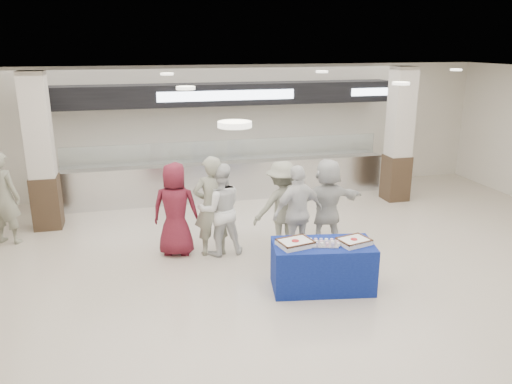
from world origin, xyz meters
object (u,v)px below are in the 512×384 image
object	(u,v)px
sheet_cake_right	(354,241)
soldier_a	(212,206)
chef_short	(298,213)
civilian_maroon	(175,209)
chef_tall	(220,209)
soldier_bg	(3,198)
cupcake_tray	(324,243)
display_table	(322,266)
civilian_white	(327,203)
sheet_cake_left	(295,243)
soldier_b	(282,206)

from	to	relation	value
sheet_cake_right	soldier_a	bearing A→B (deg)	135.60
chef_short	sheet_cake_right	bearing A→B (deg)	93.87
civilian_maroon	soldier_a	xyz separation A→B (m)	(0.63, -0.17, 0.06)
chef_tall	chef_short	xyz separation A→B (m)	(1.29, -0.53, 0.00)
sheet_cake_right	soldier_bg	xyz separation A→B (m)	(-5.63, 3.36, 0.11)
cupcake_tray	civilian_maroon	distance (m)	2.84
display_table	chef_tall	xyz separation A→B (m)	(-1.30, 1.72, 0.47)
sheet_cake_right	civilian_white	xyz separation A→B (m)	(0.25, 1.74, 0.05)
soldier_bg	soldier_a	bearing A→B (deg)	-177.81
display_table	civilian_white	size ratio (longest dim) A/B	0.92
display_table	soldier_a	size ratio (longest dim) A/B	0.85
sheet_cake_right	civilian_white	world-z (taller)	civilian_white
chef_tall	soldier_a	bearing A→B (deg)	-8.49
cupcake_tray	chef_short	xyz separation A→B (m)	(-0.01, 1.23, 0.07)
civilian_maroon	soldier_bg	world-z (taller)	soldier_bg
cupcake_tray	sheet_cake_left	bearing A→B (deg)	171.55
chef_short	cupcake_tray	bearing A→B (deg)	74.88
sheet_cake_right	cupcake_tray	bearing A→B (deg)	169.90
sheet_cake_left	chef_short	xyz separation A→B (m)	(0.44, 1.17, 0.05)
cupcake_tray	soldier_b	bearing A→B (deg)	95.46
sheet_cake_right	civilian_maroon	xyz separation A→B (m)	(-2.53, 2.02, 0.06)
civilian_maroon	soldier_b	world-z (taller)	civilian_maroon
chef_tall	soldier_bg	distance (m)	4.17
sheet_cake_right	civilian_maroon	distance (m)	3.24
soldier_a	chef_short	bearing A→B (deg)	158.07
civilian_maroon	chef_short	size ratio (longest dim) A/B	1.00
civilian_white	soldier_bg	world-z (taller)	soldier_bg
sheet_cake_right	civilian_white	distance (m)	1.76
sheet_cake_left	display_table	bearing A→B (deg)	-3.58
display_table	soldier_b	size ratio (longest dim) A/B	0.92
civilian_maroon	chef_tall	xyz separation A→B (m)	(0.77, -0.18, -0.01)
sheet_cake_left	soldier_b	world-z (taller)	soldier_b
cupcake_tray	chef_short	distance (m)	1.24
civilian_white	soldier_b	bearing A→B (deg)	-4.38
soldier_bg	sheet_cake_left	bearing A→B (deg)	169.96
display_table	chef_tall	distance (m)	2.21
display_table	sheet_cake_right	xyz separation A→B (m)	(0.45, -0.12, 0.42)
cupcake_tray	soldier_a	size ratio (longest dim) A/B	0.26
cupcake_tray	chef_tall	world-z (taller)	chef_tall
display_table	chef_short	distance (m)	1.29
soldier_a	civilian_white	size ratio (longest dim) A/B	1.08
soldier_b	chef_short	bearing A→B (deg)	102.51
civilian_white	soldier_bg	distance (m)	6.11
sheet_cake_left	soldier_a	distance (m)	1.98
cupcake_tray	civilian_maroon	size ratio (longest dim) A/B	0.28
sheet_cake_left	sheet_cake_right	size ratio (longest dim) A/B	1.06
soldier_a	chef_tall	distance (m)	0.16
civilian_white	soldier_bg	bearing A→B (deg)	-18.69
soldier_bg	chef_short	bearing A→B (deg)	-177.46
chef_tall	civilian_white	world-z (taller)	chef_tall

